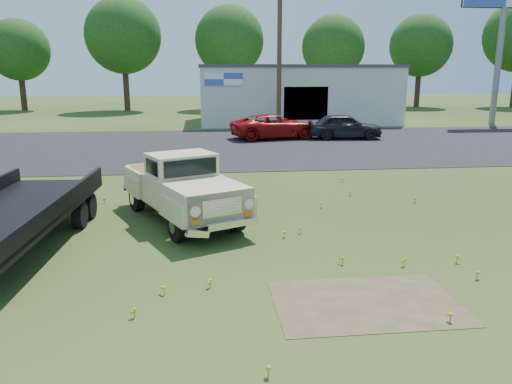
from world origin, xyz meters
TOP-DOWN VIEW (x-y plane):
  - ground at (0.00, 0.00)m, footprint 140.00×140.00m
  - asphalt_lot at (0.00, 15.00)m, footprint 90.00×14.00m
  - dirt_patch_a at (1.50, -3.00)m, footprint 3.00×2.00m
  - dirt_patch_b at (-2.00, 3.50)m, footprint 2.20×1.60m
  - commercial_building at (6.00, 26.99)m, footprint 14.20×8.20m
  - utility_pole_mid at (4.00, 22.00)m, footprint 1.60×0.30m
  - treeline_b at (-18.00, 41.00)m, footprint 5.76×5.76m
  - treeline_c at (-8.00, 39.50)m, footprint 7.04×7.04m
  - treeline_d at (2.00, 40.50)m, footprint 6.72×6.72m
  - treeline_e at (12.00, 39.00)m, footprint 6.08×6.08m
  - treeline_f at (22.00, 41.50)m, footprint 6.40×6.40m
  - vintage_pickup_truck at (-1.61, 2.05)m, footprint 3.65×5.10m
  - flatbed_trailer at (-5.12, 0.30)m, footprint 2.68×6.89m
  - red_pickup at (3.07, 17.43)m, footprint 5.25×3.19m
  - dark_sedan at (6.92, 16.93)m, footprint 4.25×2.03m

SIDE VIEW (x-z plane):
  - ground at x=0.00m, z-range 0.00..0.00m
  - asphalt_lot at x=0.00m, z-range -0.01..0.01m
  - dirt_patch_a at x=1.50m, z-range -0.01..0.01m
  - dirt_patch_b at x=-2.00m, z-range -0.01..0.01m
  - red_pickup at x=3.07m, z-range 0.00..1.36m
  - dark_sedan at x=6.92m, z-range 0.00..1.40m
  - vintage_pickup_truck at x=-1.61m, z-range 0.00..1.73m
  - flatbed_trailer at x=-5.12m, z-range 0.00..1.84m
  - commercial_building at x=6.00m, z-range 0.03..4.18m
  - utility_pole_mid at x=4.00m, z-range 0.10..9.10m
  - treeline_b at x=-18.00m, z-range 1.38..9.95m
  - treeline_e at x=12.00m, z-range 1.46..10.51m
  - treeline_f at x=22.00m, z-range 1.54..11.06m
  - treeline_d at x=2.00m, z-range 1.62..11.62m
  - treeline_c at x=-8.00m, z-range 1.70..12.17m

